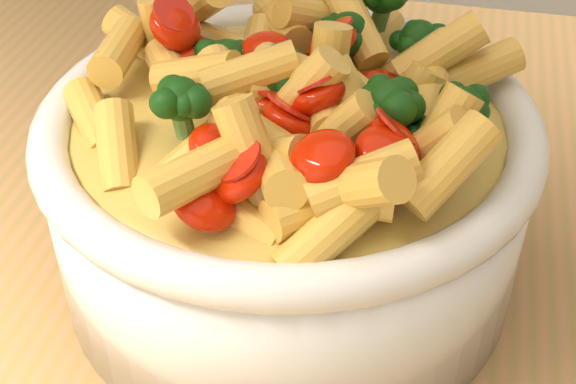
# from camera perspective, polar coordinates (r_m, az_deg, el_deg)

# --- Properties ---
(serving_bowl) EXTENTS (0.26, 0.26, 0.11)m
(serving_bowl) POSITION_cam_1_polar(r_m,az_deg,el_deg) (0.44, 0.00, 0.14)
(serving_bowl) COLOR silver
(serving_bowl) RESTS_ON table
(pasta_salad) EXTENTS (0.21, 0.21, 0.05)m
(pasta_salad) POSITION_cam_1_polar(r_m,az_deg,el_deg) (0.40, 0.00, 8.07)
(pasta_salad) COLOR gold
(pasta_salad) RESTS_ON serving_bowl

